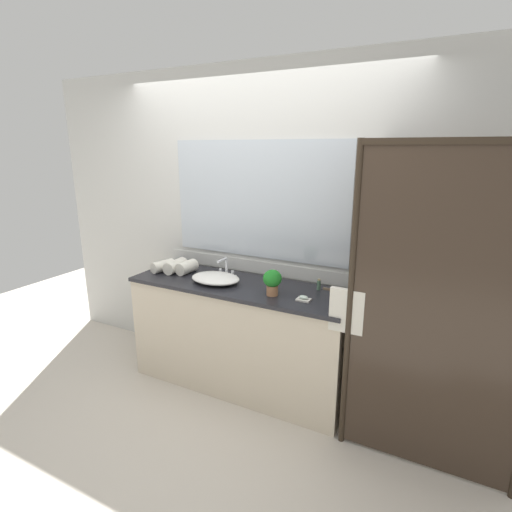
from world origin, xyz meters
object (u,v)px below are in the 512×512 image
rolled_towel_near_edge (163,266)px  faucet (226,270)px  rolled_towel_far_edge (187,267)px  soap_dish (304,299)px  potted_plant (272,281)px  sink_basin (215,278)px  amenity_bottle_lotion (319,285)px  rolled_towel_middle (176,266)px  amenity_bottle_shampoo (275,276)px

rolled_towel_near_edge → faucet: bearing=12.2°
rolled_towel_far_edge → soap_dish: bearing=-6.7°
faucet → potted_plant: size_ratio=0.88×
sink_basin → soap_dish: 0.77m
potted_plant → amenity_bottle_lotion: (0.27, 0.26, -0.07)m
soap_dish → sink_basin: bearing=176.7°
rolled_towel_near_edge → sink_basin: bearing=-3.6°
faucet → rolled_towel_near_edge: 0.58m
amenity_bottle_lotion → rolled_towel_middle: size_ratio=0.38×
sink_basin → amenity_bottle_shampoo: 0.48m
sink_basin → rolled_towel_far_edge: size_ratio=2.17×
potted_plant → rolled_towel_near_edge: 1.10m
potted_plant → rolled_towel_middle: potted_plant is taller
sink_basin → soap_dish: size_ratio=4.09×
rolled_towel_near_edge → rolled_towel_far_edge: size_ratio=1.06×
faucet → amenity_bottle_lotion: faucet is taller
faucet → amenity_bottle_shampoo: size_ratio=1.73×
amenity_bottle_lotion → potted_plant: bearing=-135.4°
faucet → rolled_towel_middle: 0.47m
sink_basin → amenity_bottle_lotion: size_ratio=4.82×
faucet → amenity_bottle_lotion: (0.79, 0.05, -0.02)m
faucet → amenity_bottle_shampoo: (0.42, 0.07, -0.01)m
amenity_bottle_shampoo → soap_dish: bearing=-37.6°
potted_plant → amenity_bottle_shampoo: (-0.11, 0.28, -0.07)m
amenity_bottle_lotion → rolled_towel_near_edge: (-1.36, -0.18, 0.01)m
sink_basin → potted_plant: size_ratio=2.13×
amenity_bottle_shampoo → potted_plant: bearing=-68.5°
potted_plant → soap_dish: potted_plant is taller
potted_plant → rolled_towel_far_edge: 0.89m
potted_plant → rolled_towel_near_edge: (-1.10, 0.09, -0.06)m
soap_dish → rolled_towel_middle: 1.24m
faucet → rolled_towel_far_edge: size_ratio=0.90×
rolled_towel_middle → rolled_towel_far_edge: bearing=6.7°
potted_plant → rolled_towel_middle: bearing=172.9°
sink_basin → amenity_bottle_shampoo: amenity_bottle_shampoo is taller
potted_plant → faucet: bearing=158.4°
faucet → potted_plant: potted_plant is taller
sink_basin → rolled_towel_far_edge: 0.36m
potted_plant → rolled_towel_middle: 1.00m
soap_dish → amenity_bottle_lotion: (0.02, 0.26, 0.03)m
faucet → rolled_towel_near_edge: size_ratio=0.85×
potted_plant → soap_dish: bearing=1.2°
soap_dish → rolled_towel_near_edge: (-1.34, 0.08, 0.03)m
sink_basin → soap_dish: sink_basin is taller
rolled_towel_near_edge → rolled_towel_middle: bearing=18.8°
rolled_towel_middle → rolled_towel_near_edge: bearing=-161.2°
rolled_towel_far_edge → amenity_bottle_lotion: bearing=6.4°
amenity_bottle_shampoo → rolled_towel_far_edge: size_ratio=0.52×
rolled_towel_far_edge → rolled_towel_middle: bearing=-173.3°
rolled_towel_far_edge → potted_plant: bearing=-8.9°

